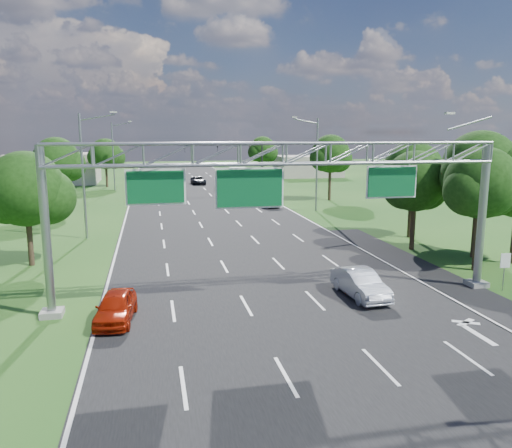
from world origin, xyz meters
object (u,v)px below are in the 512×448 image
object	(u,v)px
regulatory_sign	(505,264)
box_truck	(239,180)
traffic_signal	(240,154)
sign_gantry	(286,166)
silver_sedan	(360,283)
red_coupe	(116,307)

from	to	relation	value
regulatory_sign	box_truck	xyz separation A→B (m)	(-5.68, 50.34, 0.02)
regulatory_sign	traffic_signal	world-z (taller)	traffic_signal
sign_gantry	silver_sedan	bearing A→B (deg)	-4.97
traffic_signal	box_truck	bearing A→B (deg)	-101.66
regulatory_sign	silver_sedan	size ratio (longest dim) A/B	0.48
regulatory_sign	box_truck	size ratio (longest dim) A/B	0.24
traffic_signal	regulatory_sign	bearing A→B (deg)	-84.80
sign_gantry	regulatory_sign	size ratio (longest dim) A/B	11.19
sign_gantry	regulatory_sign	distance (m)	13.25
silver_sedan	traffic_signal	bearing A→B (deg)	83.00
sign_gantry	box_truck	size ratio (longest dim) A/B	2.73
regulatory_sign	traffic_signal	xyz separation A→B (m)	(-4.92, 54.02, 3.66)
traffic_signal	silver_sedan	xyz separation A→B (m)	(-3.15, -53.35, -4.45)
traffic_signal	silver_sedan	size ratio (longest dim) A/B	2.78
silver_sedan	box_truck	xyz separation A→B (m)	(2.39, 49.67, 0.80)
box_truck	traffic_signal	bearing A→B (deg)	84.82
regulatory_sign	red_coupe	bearing A→B (deg)	-179.30
traffic_signal	box_truck	world-z (taller)	traffic_signal
red_coupe	sign_gantry	bearing A→B (deg)	14.77
box_truck	regulatory_sign	bearing A→B (deg)	-77.08
red_coupe	regulatory_sign	bearing A→B (deg)	6.81
sign_gantry	traffic_signal	xyz separation A→B (m)	(7.15, 53.00, -1.72)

